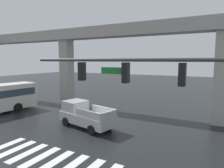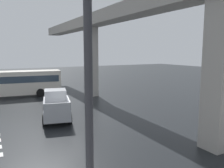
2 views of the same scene
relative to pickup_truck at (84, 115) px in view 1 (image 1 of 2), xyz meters
name	(u,v)px [view 1 (image 1 of 2)]	position (x,y,z in m)	size (l,w,h in m)	color
ground_plane	(104,127)	(1.53, 0.64, -0.99)	(120.00, 120.00, 0.00)	black
crosswalk_stripes	(48,159)	(1.53, -5.60, -0.98)	(8.25, 2.80, 0.01)	silver
elevated_overpass	(130,39)	(1.53, 6.09, 6.80)	(50.36, 1.91, 9.27)	#9E9991
pickup_truck	(84,115)	(0.00, 0.00, 0.00)	(5.39, 2.97, 2.08)	#A8AAAF
traffic_signal_mast	(153,87)	(7.61, -5.92, 3.57)	(8.69, 0.32, 6.20)	#38383D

